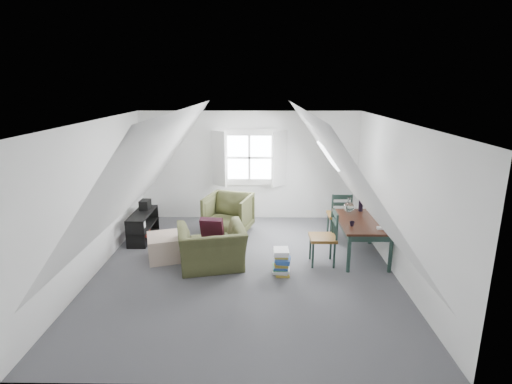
{
  "coord_description": "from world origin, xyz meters",
  "views": [
    {
      "loc": [
        0.27,
        -6.28,
        3.07
      ],
      "look_at": [
        0.18,
        0.6,
        1.21
      ],
      "focal_mm": 28.0,
      "sensor_mm": 36.0,
      "label": 1
    }
  ],
  "objects_px": {
    "ottoman": "(167,247)",
    "dining_table": "(362,225)",
    "dining_chair_far": "(340,215)",
    "armchair_near": "(212,266)",
    "dining_chair_near": "(325,237)",
    "magazine_stack": "(282,262)",
    "media_shelf": "(143,228)",
    "armchair_far": "(229,232)"
  },
  "relations": [
    {
      "from": "armchair_near",
      "to": "dining_chair_near",
      "type": "bearing_deg",
      "value": 171.19
    },
    {
      "from": "dining_chair_near",
      "to": "magazine_stack",
      "type": "distance_m",
      "value": 0.92
    },
    {
      "from": "magazine_stack",
      "to": "dining_chair_far",
      "type": "bearing_deg",
      "value": 52.24
    },
    {
      "from": "ottoman",
      "to": "dining_table",
      "type": "distance_m",
      "value": 3.55
    },
    {
      "from": "dining_chair_far",
      "to": "magazine_stack",
      "type": "relative_size",
      "value": 2.28
    },
    {
      "from": "armchair_far",
      "to": "dining_chair_near",
      "type": "relative_size",
      "value": 0.95
    },
    {
      "from": "dining_table",
      "to": "ottoman",
      "type": "bearing_deg",
      "value": -178.28
    },
    {
      "from": "armchair_far",
      "to": "magazine_stack",
      "type": "distance_m",
      "value": 2.19
    },
    {
      "from": "armchair_far",
      "to": "magazine_stack",
      "type": "xyz_separation_m",
      "value": [
        1.04,
        -1.92,
        0.22
      ]
    },
    {
      "from": "dining_table",
      "to": "media_shelf",
      "type": "height_order",
      "value": "dining_table"
    },
    {
      "from": "armchair_near",
      "to": "magazine_stack",
      "type": "bearing_deg",
      "value": 154.45
    },
    {
      "from": "armchair_near",
      "to": "magazine_stack",
      "type": "distance_m",
      "value": 1.24
    },
    {
      "from": "dining_chair_far",
      "to": "media_shelf",
      "type": "distance_m",
      "value": 4.02
    },
    {
      "from": "dining_table",
      "to": "dining_chair_far",
      "type": "xyz_separation_m",
      "value": [
        -0.23,
        0.89,
        -0.1
      ]
    },
    {
      "from": "dining_chair_far",
      "to": "dining_table",
      "type": "bearing_deg",
      "value": 121.56
    },
    {
      "from": "dining_chair_near",
      "to": "media_shelf",
      "type": "bearing_deg",
      "value": -110.45
    },
    {
      "from": "ottoman",
      "to": "media_shelf",
      "type": "xyz_separation_m",
      "value": [
        -0.7,
        0.9,
        0.03
      ]
    },
    {
      "from": "armchair_near",
      "to": "dining_table",
      "type": "relative_size",
      "value": 0.8
    },
    {
      "from": "dining_table",
      "to": "dining_chair_near",
      "type": "bearing_deg",
      "value": -156.75
    },
    {
      "from": "armchair_far",
      "to": "media_shelf",
      "type": "bearing_deg",
      "value": -151.03
    },
    {
      "from": "ottoman",
      "to": "magazine_stack",
      "type": "bearing_deg",
      "value": -16.43
    },
    {
      "from": "dining_table",
      "to": "media_shelf",
      "type": "distance_m",
      "value": 4.32
    },
    {
      "from": "dining_chair_near",
      "to": "magazine_stack",
      "type": "xyz_separation_m",
      "value": [
        -0.77,
        -0.41,
        -0.29
      ]
    },
    {
      "from": "ottoman",
      "to": "media_shelf",
      "type": "distance_m",
      "value": 1.14
    },
    {
      "from": "media_shelf",
      "to": "dining_table",
      "type": "bearing_deg",
      "value": -6.14
    },
    {
      "from": "armchair_far",
      "to": "dining_chair_near",
      "type": "distance_m",
      "value": 2.4
    },
    {
      "from": "armchair_near",
      "to": "dining_chair_near",
      "type": "height_order",
      "value": "dining_chair_near"
    },
    {
      "from": "armchair_far",
      "to": "armchair_near",
      "type": "bearing_deg",
      "value": -79.88
    },
    {
      "from": "dining_table",
      "to": "dining_chair_far",
      "type": "distance_m",
      "value": 0.93
    },
    {
      "from": "dining_table",
      "to": "magazine_stack",
      "type": "height_order",
      "value": "dining_table"
    },
    {
      "from": "armchair_far",
      "to": "ottoman",
      "type": "relative_size",
      "value": 1.41
    },
    {
      "from": "armchair_far",
      "to": "dining_chair_near",
      "type": "height_order",
      "value": "dining_chair_near"
    },
    {
      "from": "dining_chair_far",
      "to": "magazine_stack",
      "type": "bearing_deg",
      "value": 69.66
    },
    {
      "from": "armchair_far",
      "to": "magazine_stack",
      "type": "bearing_deg",
      "value": -45.92
    },
    {
      "from": "media_shelf",
      "to": "ottoman",
      "type": "bearing_deg",
      "value": -47.75
    },
    {
      "from": "ottoman",
      "to": "dining_table",
      "type": "xyz_separation_m",
      "value": [
        3.53,
        0.11,
        0.39
      ]
    },
    {
      "from": "media_shelf",
      "to": "magazine_stack",
      "type": "distance_m",
      "value": 3.14
    },
    {
      "from": "ottoman",
      "to": "dining_table",
      "type": "height_order",
      "value": "dining_table"
    },
    {
      "from": "armchair_far",
      "to": "magazine_stack",
      "type": "height_order",
      "value": "magazine_stack"
    },
    {
      "from": "armchair_near",
      "to": "armchair_far",
      "type": "xyz_separation_m",
      "value": [
        0.16,
        1.66,
        0.0
      ]
    },
    {
      "from": "ottoman",
      "to": "armchair_far",
      "type": "bearing_deg",
      "value": 52.12
    },
    {
      "from": "dining_chair_far",
      "to": "ottoman",
      "type": "bearing_deg",
      "value": 34.35
    }
  ]
}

